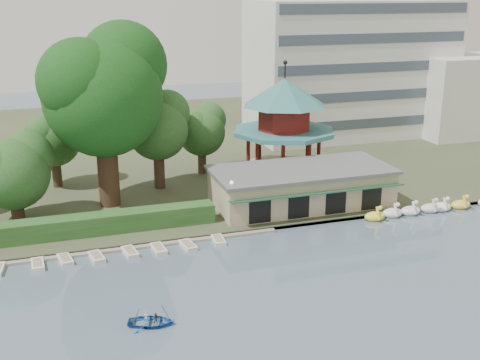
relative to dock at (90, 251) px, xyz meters
name	(u,v)px	position (x,y,z in m)	size (l,w,h in m)	color
ground_plane	(295,331)	(12.00, -17.20, -0.12)	(220.00, 220.00, 0.00)	slate
shore	(155,146)	(12.00, 34.80, 0.08)	(220.00, 70.00, 0.40)	#424930
embankment	(222,234)	(12.00, 0.10, 0.03)	(220.00, 0.60, 0.30)	gray
dock	(90,251)	(0.00, 0.00, 0.00)	(34.00, 1.60, 0.24)	gray
boathouse	(301,186)	(22.00, 4.77, 2.25)	(18.60, 9.39, 3.90)	tan
pavilion	(284,118)	(24.00, 14.80, 7.36)	(12.40, 12.40, 13.50)	tan
office_building	(369,73)	(44.67, 31.80, 9.61)	(38.00, 18.00, 20.00)	silver
hedge	(52,229)	(-3.00, 3.30, 1.18)	(30.00, 2.00, 1.80)	#2C5924
lamp_post	(232,194)	(13.50, 1.80, 3.22)	(0.36, 0.36, 4.28)	black
big_tree	(104,87)	(3.16, 10.99, 12.49)	(13.09, 12.19, 18.63)	#3A281C
small_trees	(55,147)	(-1.94, 13.53, 6.20)	(39.62, 16.50, 10.91)	#3A281C
swan_boats	(455,206)	(37.05, -0.67, 0.28)	(20.49, 2.11, 1.92)	yellow
moored_rowboats	(67,260)	(-2.02, -1.42, 0.06)	(27.72, 2.77, 0.36)	silver
rowboat_with_passengers	(151,319)	(3.00, -13.48, 0.34)	(5.19, 4.35, 2.01)	#1858A9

